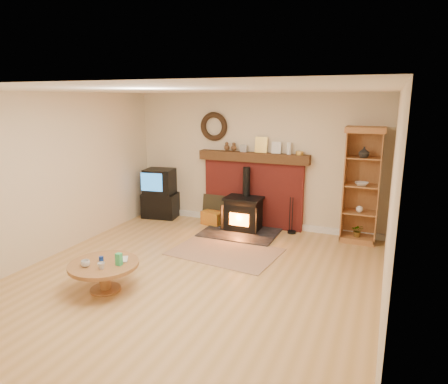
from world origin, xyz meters
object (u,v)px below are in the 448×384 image
at_px(tv_unit, 160,194).
at_px(curio_cabinet, 362,185).
at_px(wood_stove, 243,215).

xyz_separation_m(tv_unit, curio_cabinet, (4.05, 0.09, 0.52)).
bearing_deg(wood_stove, curio_cabinet, 7.85).
distance_m(wood_stove, curio_cabinet, 2.23).
distance_m(wood_stove, tv_unit, 1.97).
bearing_deg(tv_unit, wood_stove, -5.86).
height_order(tv_unit, curio_cabinet, curio_cabinet).
height_order(wood_stove, tv_unit, wood_stove).
bearing_deg(curio_cabinet, tv_unit, -178.76).
bearing_deg(curio_cabinet, wood_stove, -172.15).
relative_size(tv_unit, curio_cabinet, 0.51).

